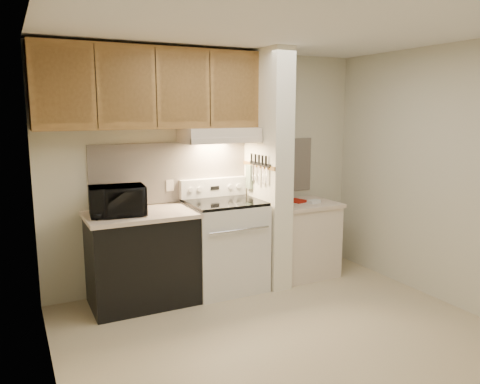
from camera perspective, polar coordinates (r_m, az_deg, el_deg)
floor at (r=4.19m, az=5.06°, el=-16.74°), size 3.60×3.60×0.00m
ceiling at (r=3.80m, az=5.67°, el=19.31°), size 3.60×3.60×0.00m
wall_back at (r=5.12m, az=-3.55°, el=2.88°), size 3.60×2.50×0.02m
wall_left at (r=3.24m, az=-22.79°, el=-2.05°), size 0.02×3.00×2.50m
wall_right at (r=4.98m, az=23.24°, el=1.88°), size 0.02×3.00×2.50m
backsplash at (r=5.11m, az=-3.50°, el=2.69°), size 2.60×0.02×0.63m
range_body at (r=4.97m, az=-1.89°, el=-6.64°), size 0.76×0.65×0.92m
oven_window at (r=4.69m, az=-0.26°, el=-7.16°), size 0.50×0.01×0.30m
oven_handle at (r=4.59m, az=-0.05°, el=-4.67°), size 0.65×0.02×0.02m
cooktop at (r=4.86m, az=-1.92°, el=-1.26°), size 0.74×0.64×0.03m
range_backguard at (r=5.09m, az=-3.26°, el=0.57°), size 0.76×0.08×0.20m
range_display at (r=5.06m, az=-3.08°, el=0.50°), size 0.10×0.01×0.04m
range_knob_left_outer at (r=4.95m, az=-6.03°, el=0.25°), size 0.05×0.02×0.05m
range_knob_left_inner at (r=4.98m, az=-4.96°, el=0.34°), size 0.05×0.02×0.05m
range_knob_right_inner at (r=5.13m, az=-1.22°, el=0.64°), size 0.05×0.02×0.05m
range_knob_right_outer at (r=5.17m, az=-0.22°, el=0.72°), size 0.05×0.02×0.05m
dishwasher_front at (r=4.71m, az=-11.81°, el=-8.13°), size 1.00×0.63×0.87m
left_countertop at (r=4.59m, az=-12.02°, el=-2.72°), size 1.04×0.67×0.04m
spoon_rest at (r=4.71m, az=-16.41°, el=-2.24°), size 0.25×0.14×0.02m
teal_jar at (r=4.72m, az=-16.84°, el=-1.77°), size 0.09×0.09×0.09m
outlet at (r=4.95m, az=-8.54°, el=0.79°), size 0.08×0.01×0.12m
microwave at (r=4.49m, az=-14.74°, el=-1.04°), size 0.53×0.39×0.28m
partition_pillar at (r=5.03m, az=3.37°, el=2.76°), size 0.22×0.70×2.50m
pillar_trim at (r=4.97m, az=2.22°, el=3.26°), size 0.01×0.70×0.04m
knife_strip at (r=4.92m, az=2.44°, el=3.42°), size 0.02×0.42×0.04m
knife_blade_a at (r=4.79m, az=3.25°, el=2.02°), size 0.01×0.03×0.16m
knife_handle_a at (r=4.78m, az=3.18°, el=3.83°), size 0.02×0.02×0.10m
knife_blade_b at (r=4.85m, az=2.81°, el=2.02°), size 0.01×0.04×0.18m
knife_handle_b at (r=4.84m, az=2.76°, el=3.91°), size 0.02×0.02×0.10m
knife_blade_c at (r=4.93m, az=2.29°, el=2.03°), size 0.01×0.04×0.20m
knife_handle_c at (r=4.91m, az=2.34°, el=3.99°), size 0.02×0.02×0.10m
knife_blade_d at (r=5.00m, az=1.83°, el=2.38°), size 0.01×0.04×0.16m
knife_handle_d at (r=4.98m, az=1.90°, el=4.08°), size 0.02×0.02×0.10m
knife_blade_e at (r=5.06m, az=1.51°, el=2.35°), size 0.01×0.04×0.18m
knife_handle_e at (r=5.06m, az=1.41°, el=4.17°), size 0.02×0.02×0.10m
oven_mitt at (r=5.13m, az=1.14°, el=1.89°), size 0.03×0.11×0.26m
right_cab_base at (r=5.44m, az=7.51°, el=-5.85°), size 0.70×0.60×0.81m
right_countertop at (r=5.34m, az=7.61°, el=-1.46°), size 0.74×0.64×0.04m
red_folder at (r=5.41m, az=6.80°, el=-1.04°), size 0.27×0.32×0.01m
white_box at (r=5.30m, az=9.00°, el=-1.16°), size 0.14×0.11×0.04m
range_hood at (r=4.88m, az=-2.58°, el=6.96°), size 0.78×0.44×0.15m
hood_lip at (r=4.70m, az=-1.53°, el=6.30°), size 0.78×0.04×0.06m
upper_cabinets at (r=4.69m, az=-10.77°, el=12.30°), size 2.18×0.33×0.77m
cab_door_a at (r=4.37m, az=-20.75°, el=12.02°), size 0.46×0.01×0.63m
cab_gap_a at (r=4.41m, az=-17.15°, el=12.19°), size 0.01×0.01×0.73m
cab_door_b at (r=4.46m, az=-13.63°, el=12.32°), size 0.46×0.01×0.63m
cab_gap_b at (r=4.53m, az=-10.19°, el=12.40°), size 0.01×0.01×0.73m
cab_door_c at (r=4.62m, az=-6.88°, el=12.43°), size 0.46×0.01×0.63m
cab_gap_c at (r=4.72m, az=-3.69°, el=12.43°), size 0.01×0.01×0.73m
cab_door_d at (r=4.83m, az=-0.64°, el=12.39°), size 0.46×0.01×0.63m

